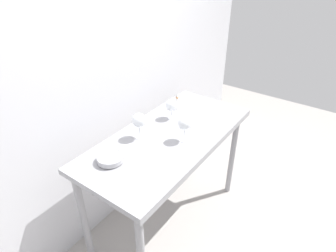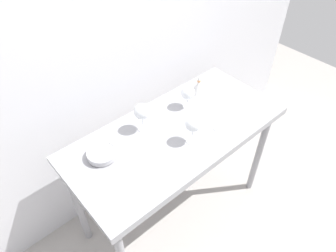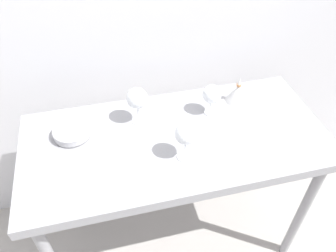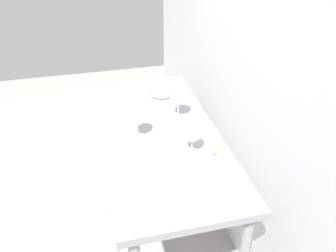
{
  "view_description": "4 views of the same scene",
  "coord_description": "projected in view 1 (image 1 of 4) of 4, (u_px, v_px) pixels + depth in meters",
  "views": [
    {
      "loc": [
        -1.4,
        -1.0,
        2.03
      ],
      "look_at": [
        0.04,
        0.03,
        0.94
      ],
      "focal_mm": 30.68,
      "sensor_mm": 36.0,
      "label": 1
    },
    {
      "loc": [
        -0.94,
        -0.99,
        2.22
      ],
      "look_at": [
        -0.05,
        0.02,
        0.96
      ],
      "focal_mm": 33.05,
      "sensor_mm": 36.0,
      "label": 2
    },
    {
      "loc": [
        -0.29,
        -1.05,
        1.98
      ],
      "look_at": [
        -0.03,
        0.02,
        0.95
      ],
      "focal_mm": 35.67,
      "sensor_mm": 36.0,
      "label": 3
    },
    {
      "loc": [
        1.64,
        -0.36,
        2.02
      ],
      "look_at": [
        0.02,
        0.04,
        0.95
      ],
      "focal_mm": 38.63,
      "sensor_mm": 36.0,
      "label": 4
    }
  ],
  "objects": [
    {
      "name": "wine_glass_far_left",
      "position": [
        139.0,
        121.0,
        1.96
      ],
      "size": [
        0.1,
        0.1,
        0.19
      ],
      "color": "white",
      "rests_on": "steel_counter"
    },
    {
      "name": "tasting_sheet_upper",
      "position": [
        197.0,
        122.0,
        2.2
      ],
      "size": [
        0.19,
        0.23,
        0.0
      ],
      "primitive_type": "cube",
      "rotation": [
        0.0,
        0.0,
        -0.05
      ],
      "color": "white",
      "rests_on": "steel_counter"
    },
    {
      "name": "tasting_bowl",
      "position": [
        110.0,
        158.0,
        1.78
      ],
      "size": [
        0.17,
        0.17,
        0.04
      ],
      "color": "beige",
      "rests_on": "steel_counter"
    },
    {
      "name": "steel_counter",
      "position": [
        169.0,
        147.0,
        2.11
      ],
      "size": [
        1.4,
        0.65,
        0.9
      ],
      "color": "gray",
      "rests_on": "ground_plane"
    },
    {
      "name": "back_wall",
      "position": [
        114.0,
        67.0,
        2.09
      ],
      "size": [
        3.8,
        0.04,
        2.6
      ],
      "primitive_type": "cube",
      "color": "silver",
      "rests_on": "ground_plane"
    },
    {
      "name": "ground_plane",
      "position": [
        168.0,
        220.0,
        2.53
      ],
      "size": [
        6.0,
        6.0,
        0.0
      ],
      "primitive_type": "plane",
      "color": "#9E9994"
    },
    {
      "name": "wine_glass_far_right",
      "position": [
        171.0,
        105.0,
        2.2
      ],
      "size": [
        0.09,
        0.09,
        0.16
      ],
      "color": "white",
      "rests_on": "steel_counter"
    },
    {
      "name": "decanter_funnel",
      "position": [
        177.0,
        103.0,
        2.38
      ],
      "size": [
        0.12,
        0.12,
        0.14
      ],
      "color": "silver",
      "rests_on": "steel_counter"
    },
    {
      "name": "wine_glass_near_center",
      "position": [
        185.0,
        124.0,
        1.93
      ],
      "size": [
        0.09,
        0.09,
        0.18
      ],
      "color": "white",
      "rests_on": "steel_counter"
    }
  ]
}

